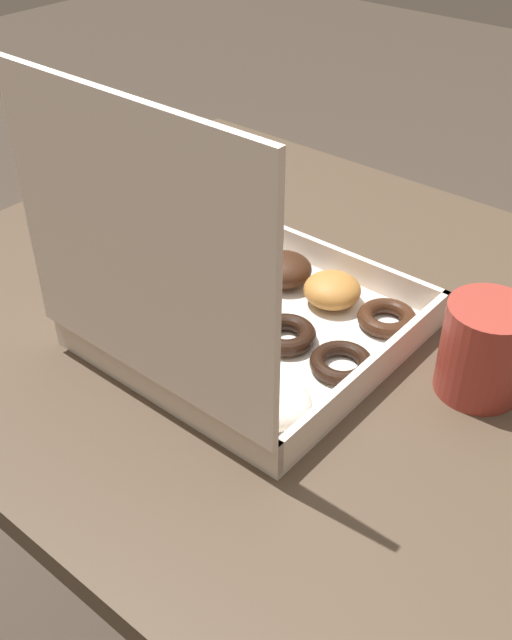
# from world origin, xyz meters

# --- Properties ---
(dining_table) EXTENTS (0.96, 0.79, 0.74)m
(dining_table) POSITION_xyz_m (0.00, 0.00, 0.62)
(dining_table) COLOR #4C3D2D
(dining_table) RESTS_ON ground_plane
(donut_box) EXTENTS (0.31, 0.32, 0.32)m
(donut_box) POSITION_xyz_m (0.01, 0.10, 0.79)
(donut_box) COLOR silver
(donut_box) RESTS_ON dining_table
(coffee_mug) EXTENTS (0.09, 0.09, 0.10)m
(coffee_mug) POSITION_xyz_m (-0.22, -0.01, 0.79)
(coffee_mug) COLOR #A3382D
(coffee_mug) RESTS_ON dining_table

